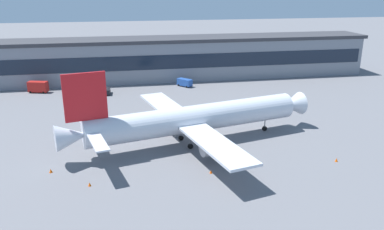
# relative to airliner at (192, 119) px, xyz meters

# --- Properties ---
(ground_plane) EXTENTS (600.00, 600.00, 0.00)m
(ground_plane) POSITION_rel_airliner_xyz_m (2.62, 1.68, -5.55)
(ground_plane) COLOR slate
(terminal_building) EXTENTS (148.06, 15.60, 14.71)m
(terminal_building) POSITION_rel_airliner_xyz_m (2.62, 62.11, 1.83)
(terminal_building) COLOR gray
(terminal_building) RESTS_ON ground_plane
(airliner) EXTENTS (55.77, 47.84, 17.40)m
(airliner) POSITION_rel_airliner_xyz_m (0.00, 0.00, 0.00)
(airliner) COLOR silver
(airliner) RESTS_ON ground_plane
(pushback_tractor) EXTENTS (2.80, 4.90, 1.75)m
(pushback_tractor) POSITION_rel_airliner_xyz_m (-18.85, 43.94, -4.50)
(pushback_tractor) COLOR black
(pushback_tractor) RESTS_ON ground_plane
(crew_van) EXTENTS (5.00, 5.42, 2.55)m
(crew_van) POSITION_rel_airliner_xyz_m (7.02, 49.00, -4.09)
(crew_van) COLOR #2651A5
(crew_van) RESTS_ON ground_plane
(stair_truck) EXTENTS (6.43, 3.95, 3.55)m
(stair_truck) POSITION_rel_airliner_xyz_m (-39.96, 50.09, -3.57)
(stair_truck) COLOR red
(stair_truck) RESTS_ON ground_plane
(traffic_cone_0) EXTENTS (0.59, 0.59, 0.74)m
(traffic_cone_0) POSITION_rel_airliner_xyz_m (-27.79, -8.74, -5.18)
(traffic_cone_0) COLOR #F2590C
(traffic_cone_0) RESTS_ON ground_plane
(traffic_cone_1) EXTENTS (0.58, 0.58, 0.72)m
(traffic_cone_1) POSITION_rel_airliner_xyz_m (25.80, -14.23, -5.19)
(traffic_cone_1) COLOR #F2590C
(traffic_cone_1) RESTS_ON ground_plane
(traffic_cone_2) EXTENTS (0.52, 0.52, 0.65)m
(traffic_cone_2) POSITION_rel_airliner_xyz_m (0.77, -14.53, -5.22)
(traffic_cone_2) COLOR #F2590C
(traffic_cone_2) RESTS_ON ground_plane
(traffic_cone_3) EXTENTS (0.55, 0.55, 0.68)m
(traffic_cone_3) POSITION_rel_airliner_xyz_m (-20.57, -15.24, -5.21)
(traffic_cone_3) COLOR #F2590C
(traffic_cone_3) RESTS_ON ground_plane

